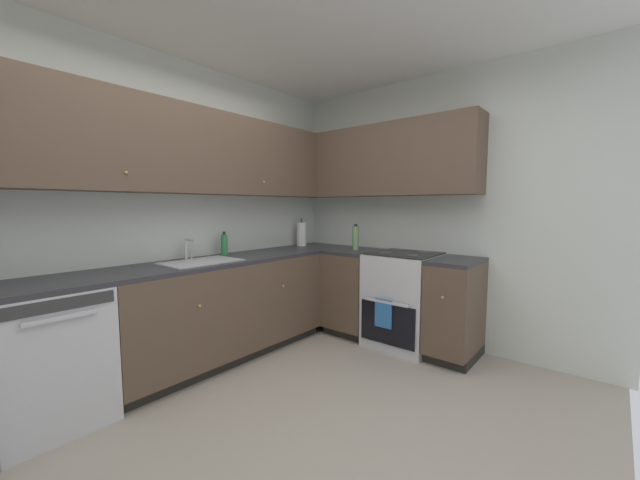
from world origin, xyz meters
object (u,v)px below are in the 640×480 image
(dishwasher, at_px, (49,356))
(oil_bottle, at_px, (356,238))
(oven_range, at_px, (404,299))
(soap_bottle, at_px, (224,245))
(paper_towel_roll, at_px, (302,234))

(dishwasher, bearing_deg, oil_bottle, -11.88)
(oven_range, distance_m, soap_bottle, 1.81)
(dishwasher, xyz_separation_m, soap_bottle, (1.44, 0.18, 0.57))
(oven_range, relative_size, soap_bottle, 4.70)
(oven_range, xyz_separation_m, paper_towel_roll, (-0.10, 1.26, 0.58))
(dishwasher, height_order, paper_towel_roll, paper_towel_roll)
(dishwasher, distance_m, oven_range, 2.82)
(oven_range, distance_m, oil_bottle, 0.80)
(dishwasher, height_order, oil_bottle, oil_bottle)
(dishwasher, xyz_separation_m, oil_bottle, (2.58, -0.54, 0.60))
(soap_bottle, distance_m, oil_bottle, 1.35)
(dishwasher, xyz_separation_m, oven_range, (2.59, -1.10, 0.02))
(soap_bottle, xyz_separation_m, oil_bottle, (1.14, -0.72, 0.03))
(paper_towel_roll, xyz_separation_m, oil_bottle, (0.08, -0.70, -0.01))
(oven_range, distance_m, paper_towel_roll, 1.39)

